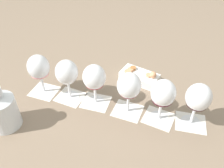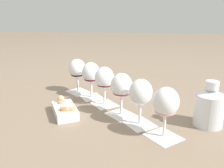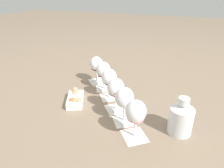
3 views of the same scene
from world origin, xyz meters
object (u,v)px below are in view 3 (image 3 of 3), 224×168
object	(u,v)px
wine_glass_0	(136,113)
wine_glass_2	(116,89)
wine_glass_3	(109,79)
wine_glass_1	(124,99)
snack_dish	(75,99)
wine_glass_4	(103,71)
wine_glass_5	(96,65)
ceramic_vase	(181,118)

from	to	relation	value
wine_glass_0	wine_glass_2	distance (m)	0.22
wine_glass_0	wine_glass_3	size ratio (longest dim) A/B	1.00
wine_glass_1	snack_dish	distance (m)	0.31
wine_glass_0	wine_glass_3	bearing A→B (deg)	-48.36
wine_glass_4	snack_dish	xyz separation A→B (m)	(0.07, 0.21, -0.09)
wine_glass_5	ceramic_vase	distance (m)	0.64
wine_glass_0	ceramic_vase	xyz separation A→B (m)	(-0.16, -0.10, -0.04)
wine_glass_0	snack_dish	xyz separation A→B (m)	(0.37, -0.14, -0.09)
wine_glass_4	wine_glass_5	size ratio (longest dim) A/B	1.00
wine_glass_0	wine_glass_4	world-z (taller)	same
wine_glass_3	snack_dish	size ratio (longest dim) A/B	0.95
wine_glass_5	wine_glass_0	bearing A→B (deg)	133.01
wine_glass_5	snack_dish	bearing A→B (deg)	93.67
wine_glass_0	snack_dish	bearing A→B (deg)	-19.90
snack_dish	wine_glass_1	bearing A→B (deg)	170.19
wine_glass_0	snack_dish	world-z (taller)	wine_glass_0
wine_glass_2	wine_glass_4	world-z (taller)	same
ceramic_vase	snack_dish	distance (m)	0.54
ceramic_vase	wine_glass_2	bearing A→B (deg)	-10.26
wine_glass_2	wine_glass_3	world-z (taller)	same
wine_glass_2	wine_glass_5	distance (m)	0.35
wine_glass_2	wine_glass_5	xyz separation A→B (m)	(0.24, -0.26, 0.00)
wine_glass_0	ceramic_vase	distance (m)	0.20
wine_glass_5	ceramic_vase	bearing A→B (deg)	150.31
wine_glass_3	wine_glass_1	bearing A→B (deg)	131.02
snack_dish	wine_glass_0	bearing A→B (deg)	160.10
wine_glass_2	ceramic_vase	xyz separation A→B (m)	(-0.32, 0.06, -0.04)
wine_glass_1	wine_glass_0	bearing A→B (deg)	132.91
wine_glass_3	ceramic_vase	xyz separation A→B (m)	(-0.40, 0.16, -0.04)
ceramic_vase	wine_glass_5	bearing A→B (deg)	-29.69
wine_glass_2	wine_glass_1	bearing A→B (deg)	133.97
wine_glass_3	wine_glass_5	xyz separation A→B (m)	(0.16, -0.16, 0.00)
wine_glass_3	wine_glass_5	bearing A→B (deg)	-44.88
wine_glass_1	wine_glass_2	bearing A→B (deg)	-46.03
wine_glass_1	ceramic_vase	distance (m)	0.25
wine_glass_3	ceramic_vase	size ratio (longest dim) A/B	1.01
wine_glass_5	snack_dish	distance (m)	0.30
wine_glass_1	wine_glass_3	size ratio (longest dim) A/B	1.00
wine_glass_2	wine_glass_5	bearing A→B (deg)	-47.24
wine_glass_5	snack_dish	world-z (taller)	wine_glass_5
wine_glass_1	wine_glass_3	xyz separation A→B (m)	(0.15, -0.18, -0.00)
snack_dish	wine_glass_4	bearing A→B (deg)	-107.27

